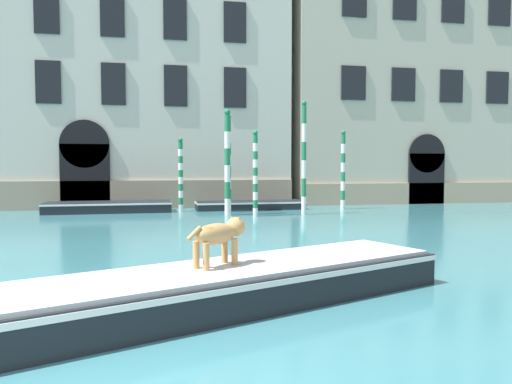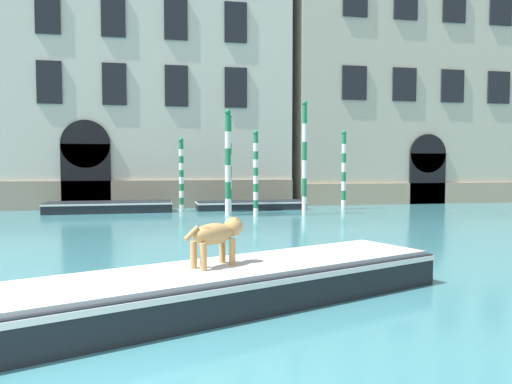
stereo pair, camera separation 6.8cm
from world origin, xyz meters
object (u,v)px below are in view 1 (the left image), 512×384
at_px(boat_moored_far, 250,205).
at_px(mooring_pole_2, 228,163).
at_px(mooring_pole_0, 181,174).
at_px(mooring_pole_1, 227,162).
at_px(dog_on_deck, 220,234).
at_px(mooring_pole_3, 255,173).
at_px(mooring_pole_4, 304,158).
at_px(mooring_pole_5, 343,170).
at_px(boat_foreground, 213,287).
at_px(boat_moored_near_palazzo, 109,207).

xyz_separation_m(boat_moored_far, mooring_pole_2, (-1.18, -1.08, 1.93)).
distance_m(mooring_pole_0, mooring_pole_1, 2.74).
relative_size(boat_moored_far, mooring_pole_2, 1.18).
distance_m(dog_on_deck, mooring_pole_1, 12.98).
xyz_separation_m(boat_moored_far, mooring_pole_0, (-3.18, -0.42, 1.43)).
xyz_separation_m(mooring_pole_3, mooring_pole_4, (2.08, 0.21, 0.62)).
xyz_separation_m(boat_moored_far, mooring_pole_4, (1.73, -2.77, 2.14)).
height_order(mooring_pole_3, mooring_pole_5, mooring_pole_5).
xyz_separation_m(mooring_pole_1, mooring_pole_4, (3.12, -0.36, 0.18)).
xyz_separation_m(mooring_pole_0, mooring_pole_2, (2.00, -0.67, 0.50)).
height_order(dog_on_deck, mooring_pole_1, mooring_pole_1).
distance_m(mooring_pole_3, mooring_pole_5, 5.04).
relative_size(dog_on_deck, mooring_pole_1, 0.22).
height_order(mooring_pole_1, mooring_pole_3, mooring_pole_1).
relative_size(boat_foreground, mooring_pole_5, 2.19).
height_order(dog_on_deck, boat_moored_far, dog_on_deck).
bearing_deg(mooring_pole_5, mooring_pole_1, -163.83).
distance_m(dog_on_deck, mooring_pole_3, 12.60).
relative_size(dog_on_deck, mooring_pole_3, 0.27).
height_order(mooring_pole_1, mooring_pole_4, mooring_pole_4).
xyz_separation_m(boat_foreground, mooring_pole_1, (2.02, 12.96, 1.86)).
bearing_deg(mooring_pole_0, mooring_pole_1, -48.15).
bearing_deg(mooring_pole_2, dog_on_deck, -98.51).
distance_m(boat_moored_near_palazzo, mooring_pole_4, 8.67).
distance_m(boat_foreground, mooring_pole_2, 14.58).
xyz_separation_m(dog_on_deck, mooring_pole_2, (2.11, 14.12, 1.08)).
distance_m(mooring_pole_0, mooring_pole_3, 3.82).
bearing_deg(dog_on_deck, mooring_pole_0, 54.43).
relative_size(dog_on_deck, boat_moored_far, 0.19).
xyz_separation_m(mooring_pole_1, mooring_pole_3, (1.04, -0.57, -0.44)).
xyz_separation_m(dog_on_deck, mooring_pole_1, (1.90, 12.79, 1.11)).
height_order(dog_on_deck, mooring_pole_5, mooring_pole_5).
bearing_deg(mooring_pole_4, mooring_pole_2, 149.85).
height_order(dog_on_deck, mooring_pole_4, mooring_pole_4).
height_order(boat_moored_far, mooring_pole_2, mooring_pole_2).
bearing_deg(boat_moored_far, boat_foreground, -103.41).
xyz_separation_m(boat_moored_near_palazzo, mooring_pole_0, (3.09, -0.26, 1.39)).
bearing_deg(dog_on_deck, mooring_pole_4, 32.88).
height_order(boat_moored_near_palazzo, boat_moored_far, boat_moored_near_palazzo).
height_order(mooring_pole_1, mooring_pole_5, mooring_pole_1).
distance_m(boat_foreground, mooring_pole_5, 16.52).
relative_size(boat_foreground, boat_moored_near_palazzo, 1.48).
height_order(boat_foreground, mooring_pole_3, mooring_pole_3).
bearing_deg(mooring_pole_0, boat_foreground, -90.89).
height_order(boat_moored_far, mooring_pole_1, mooring_pole_1).
distance_m(boat_foreground, mooring_pole_3, 12.85).
relative_size(boat_moored_far, mooring_pole_3, 1.46).
xyz_separation_m(boat_foreground, boat_moored_far, (3.41, 15.38, -0.11)).
distance_m(mooring_pole_2, mooring_pole_4, 3.37).
distance_m(mooring_pole_1, mooring_pole_5, 5.82).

